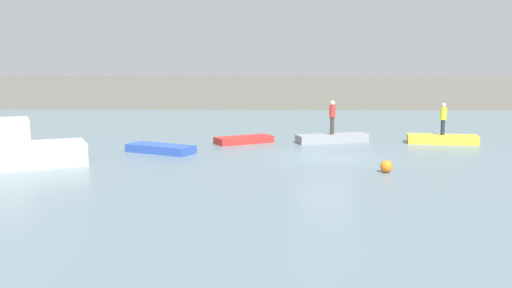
{
  "coord_description": "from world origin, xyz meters",
  "views": [
    {
      "loc": [
        -2.8,
        -27.88,
        4.83
      ],
      "look_at": [
        -3.26,
        1.13,
        0.48
      ],
      "focal_mm": 43.36,
      "sensor_mm": 36.0,
      "label": 1
    }
  ],
  "objects_px": {
    "person_red_shirt": "(332,115)",
    "mooring_buoy": "(386,166)",
    "motorboat": "(19,149)",
    "person_hiviz_shirt": "(443,117)",
    "rowboat_blue": "(161,149)",
    "rowboat_grey": "(332,138)",
    "rowboat_red": "(244,140)",
    "rowboat_yellow": "(442,139)"
  },
  "relations": [
    {
      "from": "rowboat_grey",
      "to": "person_red_shirt",
      "type": "distance_m",
      "value": 1.24
    },
    {
      "from": "person_red_shirt",
      "to": "mooring_buoy",
      "type": "height_order",
      "value": "person_red_shirt"
    },
    {
      "from": "rowboat_blue",
      "to": "rowboat_yellow",
      "type": "height_order",
      "value": "rowboat_yellow"
    },
    {
      "from": "motorboat",
      "to": "rowboat_red",
      "type": "height_order",
      "value": "motorboat"
    },
    {
      "from": "person_red_shirt",
      "to": "person_hiviz_shirt",
      "type": "height_order",
      "value": "person_red_shirt"
    },
    {
      "from": "rowboat_grey",
      "to": "person_hiviz_shirt",
      "type": "height_order",
      "value": "person_hiviz_shirt"
    },
    {
      "from": "rowboat_blue",
      "to": "rowboat_red",
      "type": "distance_m",
      "value": 5.03
    },
    {
      "from": "motorboat",
      "to": "rowboat_yellow",
      "type": "relative_size",
      "value": 1.54
    },
    {
      "from": "person_red_shirt",
      "to": "mooring_buoy",
      "type": "distance_m",
      "value": 8.49
    },
    {
      "from": "rowboat_red",
      "to": "rowboat_yellow",
      "type": "bearing_deg",
      "value": -28.85
    },
    {
      "from": "rowboat_red",
      "to": "person_red_shirt",
      "type": "relative_size",
      "value": 1.7
    },
    {
      "from": "motorboat",
      "to": "person_hiviz_shirt",
      "type": "distance_m",
      "value": 21.01
    },
    {
      "from": "person_hiviz_shirt",
      "to": "person_red_shirt",
      "type": "bearing_deg",
      "value": 177.39
    },
    {
      "from": "rowboat_blue",
      "to": "person_hiviz_shirt",
      "type": "bearing_deg",
      "value": 39.12
    },
    {
      "from": "motorboat",
      "to": "rowboat_yellow",
      "type": "distance_m",
      "value": 21.01
    },
    {
      "from": "rowboat_red",
      "to": "rowboat_yellow",
      "type": "height_order",
      "value": "rowboat_yellow"
    },
    {
      "from": "motorboat",
      "to": "person_red_shirt",
      "type": "relative_size",
      "value": 3.05
    },
    {
      "from": "rowboat_red",
      "to": "person_hiviz_shirt",
      "type": "bearing_deg",
      "value": -28.85
    },
    {
      "from": "rowboat_blue",
      "to": "mooring_buoy",
      "type": "bearing_deg",
      "value": 0.74
    },
    {
      "from": "rowboat_red",
      "to": "rowboat_yellow",
      "type": "relative_size",
      "value": 0.86
    },
    {
      "from": "motorboat",
      "to": "rowboat_grey",
      "type": "relative_size",
      "value": 1.43
    },
    {
      "from": "rowboat_blue",
      "to": "mooring_buoy",
      "type": "distance_m",
      "value": 11.04
    },
    {
      "from": "motorboat",
      "to": "mooring_buoy",
      "type": "relative_size",
      "value": 11.17
    },
    {
      "from": "person_hiviz_shirt",
      "to": "rowboat_blue",
      "type": "bearing_deg",
      "value": -167.37
    },
    {
      "from": "person_red_shirt",
      "to": "mooring_buoy",
      "type": "relative_size",
      "value": 3.66
    },
    {
      "from": "rowboat_red",
      "to": "rowboat_grey",
      "type": "bearing_deg",
      "value": -25.1
    },
    {
      "from": "person_red_shirt",
      "to": "person_hiviz_shirt",
      "type": "relative_size",
      "value": 1.06
    },
    {
      "from": "rowboat_grey",
      "to": "rowboat_yellow",
      "type": "distance_m",
      "value": 5.83
    },
    {
      "from": "rowboat_grey",
      "to": "rowboat_yellow",
      "type": "relative_size",
      "value": 1.07
    },
    {
      "from": "rowboat_red",
      "to": "rowboat_blue",
      "type": "bearing_deg",
      "value": -170.35
    },
    {
      "from": "motorboat",
      "to": "person_hiviz_shirt",
      "type": "relative_size",
      "value": 3.25
    },
    {
      "from": "motorboat",
      "to": "person_red_shirt",
      "type": "height_order",
      "value": "person_red_shirt"
    },
    {
      "from": "person_red_shirt",
      "to": "mooring_buoy",
      "type": "bearing_deg",
      "value": -81.01
    },
    {
      "from": "person_red_shirt",
      "to": "mooring_buoy",
      "type": "xyz_separation_m",
      "value": [
        1.31,
        -8.3,
        -1.21
      ]
    },
    {
      "from": "motorboat",
      "to": "rowboat_yellow",
      "type": "bearing_deg",
      "value": 19.45
    },
    {
      "from": "rowboat_grey",
      "to": "rowboat_yellow",
      "type": "bearing_deg",
      "value": -19.72
    },
    {
      "from": "person_hiviz_shirt",
      "to": "mooring_buoy",
      "type": "xyz_separation_m",
      "value": [
        -4.51,
        -8.04,
        -1.15
      ]
    },
    {
      "from": "rowboat_blue",
      "to": "rowboat_grey",
      "type": "xyz_separation_m",
      "value": [
        8.63,
        3.5,
        0.03
      ]
    },
    {
      "from": "motorboat",
      "to": "rowboat_red",
      "type": "xyz_separation_m",
      "value": [
        9.26,
        6.92,
        -0.55
      ]
    },
    {
      "from": "motorboat",
      "to": "rowboat_grey",
      "type": "distance_m",
      "value": 15.76
    },
    {
      "from": "rowboat_grey",
      "to": "person_red_shirt",
      "type": "xyz_separation_m",
      "value": [
        0.0,
        0.0,
        1.24
      ]
    },
    {
      "from": "rowboat_grey",
      "to": "rowboat_yellow",
      "type": "height_order",
      "value": "rowboat_yellow"
    }
  ]
}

